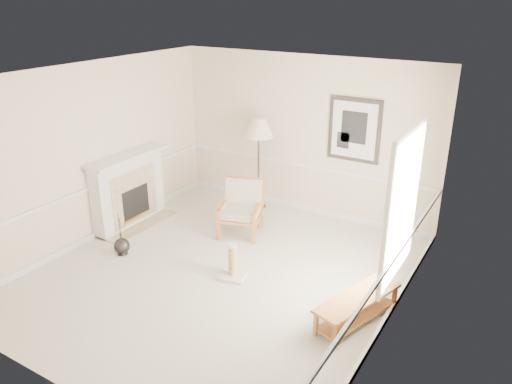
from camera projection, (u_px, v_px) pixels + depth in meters
ground at (220, 273)px, 7.41m from camera, size 5.50×5.50×0.00m
room at (227, 154)px, 6.71m from camera, size 5.04×5.54×2.92m
fireplace at (129, 190)px, 8.77m from camera, size 0.64×1.64×1.31m
floor_vase at (122, 246)px, 7.91m from camera, size 0.25×0.25×0.74m
armchair at (242, 205)px, 8.53m from camera, size 0.89×0.92×0.92m
floor_lamp at (259, 130)px, 9.10m from camera, size 0.70×0.70×1.76m
bench at (357, 305)px, 6.25m from camera, size 0.77×1.36×0.37m
scratching_post at (233, 267)px, 7.26m from camera, size 0.46×0.46×0.54m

